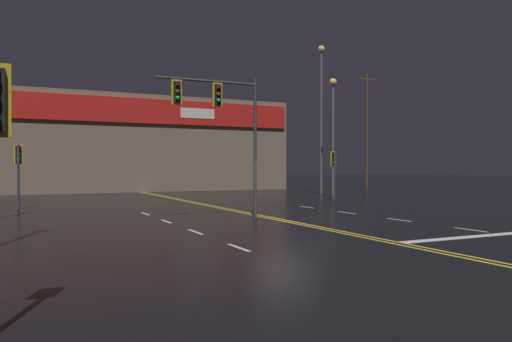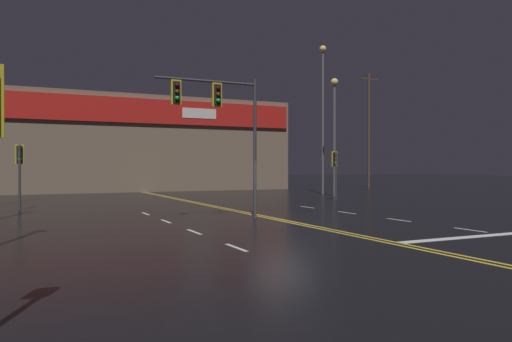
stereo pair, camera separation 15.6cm
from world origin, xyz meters
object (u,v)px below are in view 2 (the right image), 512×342
object	(u,v)px
traffic_signal_corner_northwest	(19,162)
streetlight_median_approach	(334,120)
traffic_signal_corner_northeast	(335,164)
streetlight_far_right	(323,102)
traffic_signal_median	(217,110)

from	to	relation	value
traffic_signal_corner_northwest	streetlight_median_approach	xyz separation A→B (m)	(21.05, 2.87, 3.20)
traffic_signal_corner_northeast	streetlight_far_right	xyz separation A→B (m)	(3.28, 6.51, 5.03)
traffic_signal_median	streetlight_median_approach	bearing A→B (deg)	40.14
traffic_signal_median	traffic_signal_corner_northwest	distance (m)	11.57
streetlight_far_right	traffic_signal_corner_northeast	bearing A→B (deg)	-116.76
traffic_signal_corner_northwest	streetlight_far_right	xyz separation A→B (m)	(22.03, 5.93, 4.94)
streetlight_median_approach	streetlight_far_right	xyz separation A→B (m)	(0.98, 3.06, 1.74)
traffic_signal_corner_northwest	streetlight_median_approach	distance (m)	21.49
traffic_signal_corner_northwest	streetlight_median_approach	world-z (taller)	streetlight_median_approach
traffic_signal_corner_northeast	streetlight_median_approach	bearing A→B (deg)	56.24
traffic_signal_corner_northeast	streetlight_median_approach	distance (m)	5.30
traffic_signal_median	traffic_signal_corner_northwest	xyz separation A→B (m)	(-7.40, 8.64, -2.10)
traffic_signal_corner_northwest	streetlight_far_right	distance (m)	23.34
traffic_signal_median	traffic_signal_corner_northwest	world-z (taller)	traffic_signal_median
traffic_signal_median	streetlight_median_approach	xyz separation A→B (m)	(13.65, 11.51, 1.10)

